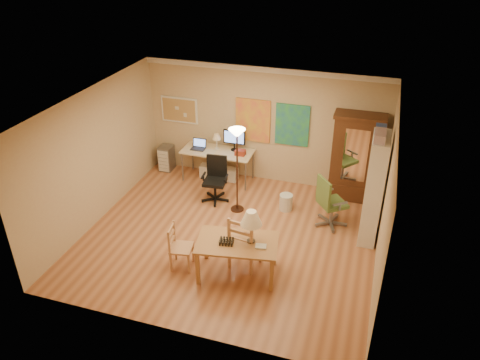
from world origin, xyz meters
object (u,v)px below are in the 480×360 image
(dining_table, at_px, (242,235))
(office_chair_green, at_px, (330,213))
(armoire, at_px, (355,163))
(bookshelf, at_px, (374,189))
(office_chair_black, at_px, (215,189))
(computer_desk, at_px, (220,162))

(dining_table, relative_size, office_chair_green, 1.36)
(armoire, height_order, bookshelf, bookshelf)
(office_chair_green, bearing_deg, office_chair_black, 174.70)
(computer_desk, height_order, office_chair_green, computer_desk)
(computer_desk, relative_size, armoire, 0.84)
(dining_table, xyz_separation_m, computer_desk, (-1.52, 3.11, -0.35))
(computer_desk, bearing_deg, armoire, 1.53)
(dining_table, distance_m, office_chair_green, 2.36)
(dining_table, height_order, office_chair_green, dining_table)
(dining_table, relative_size, armoire, 0.76)
(office_chair_black, bearing_deg, office_chair_green, -5.30)
(office_chair_black, bearing_deg, armoire, 19.55)
(dining_table, bearing_deg, computer_desk, 116.00)
(armoire, bearing_deg, office_chair_black, -160.45)
(office_chair_green, bearing_deg, bookshelf, -11.71)
(bookshelf, bearing_deg, dining_table, -137.99)
(office_chair_black, distance_m, armoire, 3.05)
(office_chair_black, height_order, office_chair_green, office_chair_green)
(office_chair_green, height_order, bookshelf, bookshelf)
(computer_desk, bearing_deg, bookshelf, -20.53)
(computer_desk, relative_size, office_chair_green, 1.52)
(computer_desk, distance_m, office_chair_green, 2.98)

